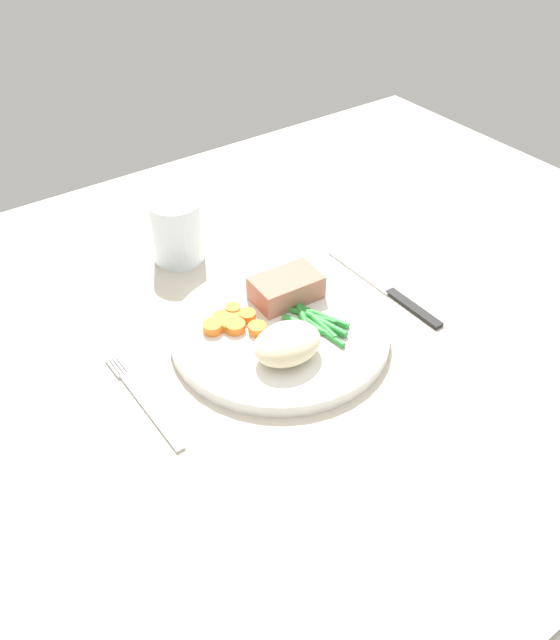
{
  "coord_description": "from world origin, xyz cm",
  "views": [
    {
      "loc": [
        -39.16,
        -52.92,
        54.7
      ],
      "look_at": [
        -3.85,
        -3.4,
        4.6
      ],
      "focal_mm": 37.81,
      "sensor_mm": 36.0,
      "label": 1
    }
  ],
  "objects_px": {
    "fork": "(144,401)",
    "knife": "(385,288)",
    "dinner_plate": "(280,332)",
    "meat_portion": "(284,289)",
    "water_glass": "(177,234)"
  },
  "relations": [
    {
      "from": "dinner_plate",
      "to": "water_glass",
      "type": "height_order",
      "value": "water_glass"
    },
    {
      "from": "meat_portion",
      "to": "water_glass",
      "type": "bearing_deg",
      "value": 106.15
    },
    {
      "from": "dinner_plate",
      "to": "fork",
      "type": "relative_size",
      "value": 1.57
    },
    {
      "from": "dinner_plate",
      "to": "fork",
      "type": "bearing_deg",
      "value": -179.19
    },
    {
      "from": "meat_portion",
      "to": "dinner_plate",
      "type": "bearing_deg",
      "value": -130.6
    },
    {
      "from": "dinner_plate",
      "to": "knife",
      "type": "distance_m",
      "value": 0.17
    },
    {
      "from": "fork",
      "to": "knife",
      "type": "relative_size",
      "value": 0.81
    },
    {
      "from": "fork",
      "to": "knife",
      "type": "distance_m",
      "value": 0.35
    },
    {
      "from": "meat_portion",
      "to": "fork",
      "type": "relative_size",
      "value": 0.5
    },
    {
      "from": "fork",
      "to": "meat_portion",
      "type": "bearing_deg",
      "value": 7.55
    },
    {
      "from": "water_glass",
      "to": "meat_portion",
      "type": "bearing_deg",
      "value": -73.85
    },
    {
      "from": "dinner_plate",
      "to": "fork",
      "type": "xyz_separation_m",
      "value": [
        -0.18,
        -0.0,
        -0.01
      ]
    },
    {
      "from": "knife",
      "to": "water_glass",
      "type": "distance_m",
      "value": 0.29
    },
    {
      "from": "dinner_plate",
      "to": "knife",
      "type": "relative_size",
      "value": 1.27
    },
    {
      "from": "meat_portion",
      "to": "water_glass",
      "type": "relative_size",
      "value": 0.96
    }
  ]
}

